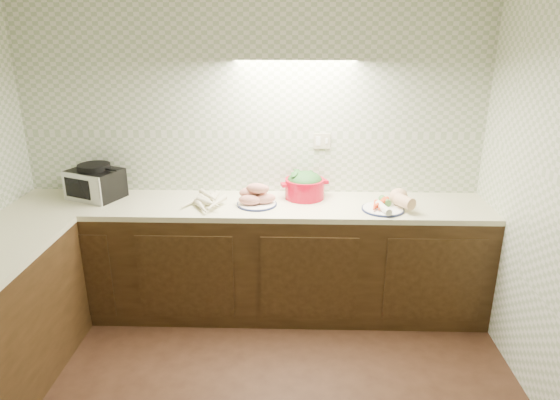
{
  "coord_description": "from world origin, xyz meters",
  "views": [
    {
      "loc": [
        0.33,
        -2.03,
        2.19
      ],
      "look_at": [
        0.24,
        1.25,
        1.02
      ],
      "focal_mm": 32.0,
      "sensor_mm": 36.0,
      "label": 1
    }
  ],
  "objects_px": {
    "parsnip_pile": "(205,200)",
    "onion_bowl": "(257,193)",
    "veg_plate": "(390,202)",
    "dutch_oven": "(305,185)",
    "toaster_oven": "(95,182)",
    "sweet_potato_plate": "(256,197)"
  },
  "relations": [
    {
      "from": "onion_bowl",
      "to": "veg_plate",
      "type": "xyz_separation_m",
      "value": [
        1.0,
        -0.19,
        0.01
      ]
    },
    {
      "from": "toaster_oven",
      "to": "onion_bowl",
      "type": "height_order",
      "value": "toaster_oven"
    },
    {
      "from": "sweet_potato_plate",
      "to": "parsnip_pile",
      "type": "bearing_deg",
      "value": -178.77
    },
    {
      "from": "toaster_oven",
      "to": "veg_plate",
      "type": "distance_m",
      "value": 2.25
    },
    {
      "from": "toaster_oven",
      "to": "veg_plate",
      "type": "bearing_deg",
      "value": 19.12
    },
    {
      "from": "parsnip_pile",
      "to": "onion_bowl",
      "type": "xyz_separation_m",
      "value": [
        0.37,
        0.15,
        0.01
      ]
    },
    {
      "from": "parsnip_pile",
      "to": "dutch_oven",
      "type": "distance_m",
      "value": 0.77
    },
    {
      "from": "parsnip_pile",
      "to": "sweet_potato_plate",
      "type": "height_order",
      "value": "sweet_potato_plate"
    },
    {
      "from": "dutch_oven",
      "to": "veg_plate",
      "type": "distance_m",
      "value": 0.66
    },
    {
      "from": "onion_bowl",
      "to": "veg_plate",
      "type": "relative_size",
      "value": 0.39
    },
    {
      "from": "dutch_oven",
      "to": "onion_bowl",
      "type": "bearing_deg",
      "value": 166.51
    },
    {
      "from": "parsnip_pile",
      "to": "dutch_oven",
      "type": "height_order",
      "value": "dutch_oven"
    },
    {
      "from": "sweet_potato_plate",
      "to": "veg_plate",
      "type": "relative_size",
      "value": 0.76
    },
    {
      "from": "onion_bowl",
      "to": "dutch_oven",
      "type": "bearing_deg",
      "value": 3.57
    },
    {
      "from": "toaster_oven",
      "to": "sweet_potato_plate",
      "type": "xyz_separation_m",
      "value": [
        1.26,
        -0.12,
        -0.06
      ]
    },
    {
      "from": "parsnip_pile",
      "to": "dutch_oven",
      "type": "relative_size",
      "value": 1.04
    },
    {
      "from": "sweet_potato_plate",
      "to": "veg_plate",
      "type": "xyz_separation_m",
      "value": [
        0.99,
        -0.05,
        -0.01
      ]
    },
    {
      "from": "dutch_oven",
      "to": "veg_plate",
      "type": "xyz_separation_m",
      "value": [
        0.63,
        -0.21,
        -0.05
      ]
    },
    {
      "from": "toaster_oven",
      "to": "dutch_oven",
      "type": "height_order",
      "value": "toaster_oven"
    },
    {
      "from": "parsnip_pile",
      "to": "dutch_oven",
      "type": "bearing_deg",
      "value": 13.15
    },
    {
      "from": "parsnip_pile",
      "to": "onion_bowl",
      "type": "height_order",
      "value": "onion_bowl"
    },
    {
      "from": "sweet_potato_plate",
      "to": "toaster_oven",
      "type": "bearing_deg",
      "value": 174.37
    }
  ]
}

